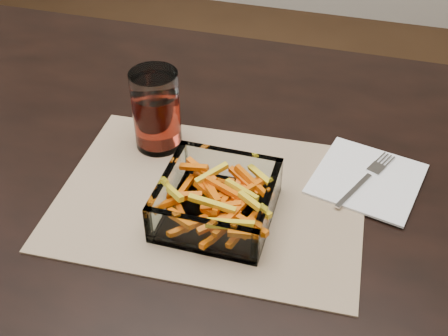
{
  "coord_description": "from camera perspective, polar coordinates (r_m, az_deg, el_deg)",
  "views": [
    {
      "loc": [
        0.23,
        -0.64,
        1.33
      ],
      "look_at": [
        0.05,
        -0.02,
        0.78
      ],
      "focal_mm": 45.0,
      "sensor_mm": 36.0,
      "label": 1
    }
  ],
  "objects": [
    {
      "name": "napkin",
      "position": [
        0.89,
        14.33,
        -1.06
      ],
      "size": [
        0.18,
        0.18,
        0.0
      ],
      "primitive_type": "cube",
      "rotation": [
        0.0,
        0.0,
        -0.22
      ],
      "color": "white",
      "rests_on": "placemat"
    },
    {
      "name": "fork",
      "position": [
        0.89,
        14.3,
        -0.96
      ],
      "size": [
        0.08,
        0.15,
        0.0
      ],
      "rotation": [
        0.0,
        0.0,
        -0.43
      ],
      "color": "silver",
      "rests_on": "napkin"
    },
    {
      "name": "glass_bowl",
      "position": [
        0.79,
        -0.73,
        -3.46
      ],
      "size": [
        0.16,
        0.16,
        0.06
      ],
      "rotation": [
        0.0,
        0.0,
        -0.0
      ],
      "color": "white",
      "rests_on": "placemat"
    },
    {
      "name": "tumbler",
      "position": [
        0.91,
        -6.87,
        5.61
      ],
      "size": [
        0.08,
        0.08,
        0.13
      ],
      "color": "white",
      "rests_on": "placemat"
    },
    {
      "name": "dining_table",
      "position": [
        0.95,
        -2.46,
        -4.07
      ],
      "size": [
        1.6,
        0.9,
        0.75
      ],
      "color": "black",
      "rests_on": "ground"
    },
    {
      "name": "placemat",
      "position": [
        0.84,
        -1.32,
        -2.96
      ],
      "size": [
        0.47,
        0.35,
        0.0
      ],
      "primitive_type": "cube",
      "rotation": [
        0.0,
        0.0,
        0.05
      ],
      "color": "tan",
      "rests_on": "dining_table"
    }
  ]
}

